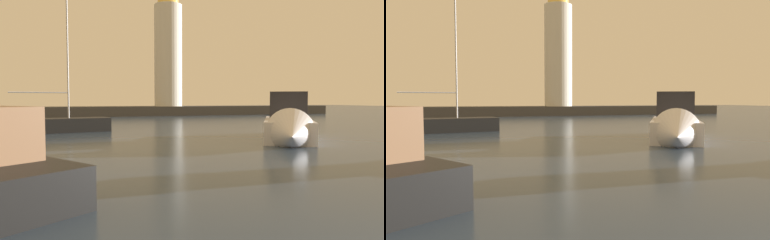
# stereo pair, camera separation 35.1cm
# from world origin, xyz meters

# --- Properties ---
(ground_plane) EXTENTS (220.00, 220.00, 0.00)m
(ground_plane) POSITION_xyz_m (0.00, 26.14, 0.00)
(ground_plane) COLOR #2D3D51
(breakwater) EXTENTS (71.46, 4.60, 1.43)m
(breakwater) POSITION_xyz_m (0.00, 52.27, 0.71)
(breakwater) COLOR #423F3D
(breakwater) RESTS_ON ground_plane
(lighthouse) EXTENTS (4.25, 4.25, 18.86)m
(lighthouse) POSITION_xyz_m (8.16, 52.27, 10.36)
(lighthouse) COLOR silver
(lighthouse) RESTS_ON breakwater
(motorboat_1) EXTENTS (7.15, 9.38, 3.57)m
(motorboat_1) POSITION_xyz_m (5.95, 16.27, 0.88)
(motorboat_1) COLOR silver
(motorboat_1) RESTS_ON ground_plane
(sailboat_moored) EXTENTS (7.68, 3.44, 11.76)m
(sailboat_moored) POSITION_xyz_m (-7.01, 26.86, 0.58)
(sailboat_moored) COLOR black
(sailboat_moored) RESTS_ON ground_plane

